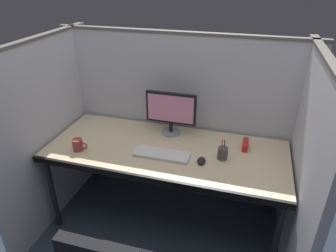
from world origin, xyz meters
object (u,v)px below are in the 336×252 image
object	(u,v)px
monitor_center	(171,111)
keyboard_main	(162,154)
pen_cup	(223,153)
computer_mouse	(201,161)
coffee_mug	(78,145)
red_stapler	(245,145)
desk	(166,155)

from	to	relation	value
monitor_center	keyboard_main	size ratio (longest dim) A/B	1.00
monitor_center	pen_cup	distance (m)	0.58
keyboard_main	computer_mouse	bearing A→B (deg)	-1.74
keyboard_main	coffee_mug	bearing A→B (deg)	-170.84
coffee_mug	pen_cup	bearing A→B (deg)	9.98
red_stapler	pen_cup	bearing A→B (deg)	-127.22
coffee_mug	red_stapler	distance (m)	1.33
coffee_mug	keyboard_main	bearing A→B (deg)	9.16
desk	pen_cup	distance (m)	0.46
desk	computer_mouse	world-z (taller)	computer_mouse
keyboard_main	coffee_mug	distance (m)	0.67
monitor_center	coffee_mug	xyz separation A→B (m)	(-0.63, -0.47, -0.17)
desk	pen_cup	size ratio (longest dim) A/B	11.49
desk	coffee_mug	world-z (taller)	coffee_mug
computer_mouse	pen_cup	xyz separation A→B (m)	(0.14, 0.10, 0.03)
monitor_center	computer_mouse	world-z (taller)	monitor_center
red_stapler	pen_cup	xyz separation A→B (m)	(-0.16, -0.21, 0.02)
computer_mouse	red_stapler	xyz separation A→B (m)	(0.30, 0.30, 0.01)
keyboard_main	computer_mouse	world-z (taller)	computer_mouse
keyboard_main	monitor_center	bearing A→B (deg)	94.63
monitor_center	coffee_mug	size ratio (longest dim) A/B	3.41
keyboard_main	coffee_mug	xyz separation A→B (m)	(-0.66, -0.11, 0.04)
pen_cup	red_stapler	bearing A→B (deg)	52.78
keyboard_main	pen_cup	bearing A→B (deg)	11.17
red_stapler	desk	bearing A→B (deg)	-161.34
red_stapler	coffee_mug	bearing A→B (deg)	-162.41
monitor_center	computer_mouse	bearing A→B (deg)	-47.67
computer_mouse	pen_cup	world-z (taller)	pen_cup
monitor_center	keyboard_main	world-z (taller)	monitor_center
keyboard_main	red_stapler	distance (m)	0.68
keyboard_main	red_stapler	world-z (taller)	red_stapler
keyboard_main	pen_cup	xyz separation A→B (m)	(0.45, 0.09, 0.04)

